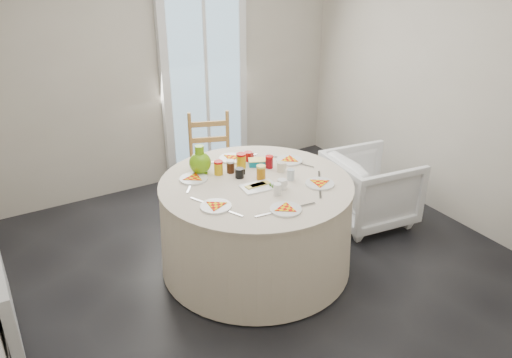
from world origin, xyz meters
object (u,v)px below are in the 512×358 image
green_pitcher (200,162)px  table (256,226)px  radiator (3,292)px  wooden_chair (212,165)px  armchair (370,184)px

green_pitcher → table: bearing=-38.6°
radiator → wooden_chair: bearing=25.5°
wooden_chair → armchair: (1.18, -1.00, -0.08)m
wooden_chair → radiator: bearing=-134.2°
radiator → armchair: bearing=-0.7°
table → green_pitcher: bearing=128.6°
table → green_pitcher: 0.69m
armchair → green_pitcher: size_ratio=3.25×
armchair → wooden_chair: bearing=56.8°
radiator → table: size_ratio=0.64×
wooden_chair → armchair: 1.55m
radiator → armchair: 3.19m
armchair → green_pitcher: 1.71m
wooden_chair → armchair: wooden_chair is taller
wooden_chair → armchair: size_ratio=1.29×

